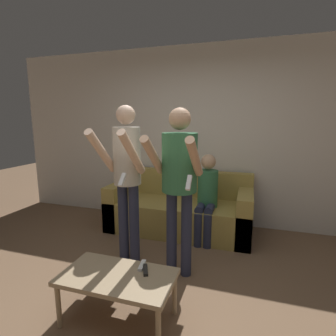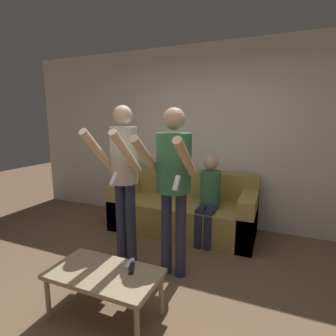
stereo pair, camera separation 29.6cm
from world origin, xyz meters
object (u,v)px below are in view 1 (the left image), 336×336
(couch, at_px, (180,210))
(remote_far, at_px, (142,265))
(person_seated, at_px, (207,194))
(remote_near, at_px, (145,270))
(person_standing_right, at_px, (179,173))
(person_standing_left, at_px, (127,171))
(coffee_table, at_px, (118,280))

(couch, bearing_deg, remote_far, -85.57)
(person_seated, bearing_deg, remote_near, -98.55)
(person_standing_right, distance_m, person_seated, 1.04)
(person_standing_left, relative_size, person_standing_right, 1.02)
(remote_far, bearing_deg, coffee_table, -130.01)
(couch, relative_size, remote_far, 13.30)
(coffee_table, distance_m, remote_far, 0.22)
(remote_near, xyz_separation_m, remote_far, (-0.05, 0.05, 0.00))
(couch, distance_m, person_standing_left, 1.40)
(couch, xyz_separation_m, person_seated, (0.42, -0.20, 0.34))
(person_standing_left, xyz_separation_m, person_standing_right, (0.57, 0.01, 0.01))
(remote_near, bearing_deg, person_standing_left, 125.61)
(couch, xyz_separation_m, remote_far, (0.13, -1.73, 0.12))
(person_standing_left, height_order, remote_near, person_standing_left)
(person_standing_left, distance_m, coffee_table, 1.09)
(person_standing_right, bearing_deg, coffee_table, -110.57)
(coffee_table, bearing_deg, person_seated, 75.78)
(person_seated, height_order, remote_near, person_seated)
(remote_near, bearing_deg, couch, 95.97)
(person_standing_right, bearing_deg, remote_far, -103.97)
(couch, distance_m, coffee_table, 1.89)
(remote_far, bearing_deg, person_standing_right, 76.03)
(person_seated, bearing_deg, person_standing_left, -127.42)
(person_standing_left, bearing_deg, coffee_table, -70.06)
(coffee_table, relative_size, remote_near, 5.97)
(couch, bearing_deg, person_standing_right, -75.69)
(person_seated, xyz_separation_m, remote_near, (-0.24, -1.58, -0.21))
(couch, relative_size, person_seated, 1.77)
(couch, xyz_separation_m, coffee_table, (-0.01, -1.89, 0.07))
(person_standing_right, xyz_separation_m, person_seated, (0.14, 0.92, -0.46))
(couch, height_order, person_standing_left, person_standing_left)
(person_standing_right, xyz_separation_m, remote_far, (-0.15, -0.61, -0.67))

